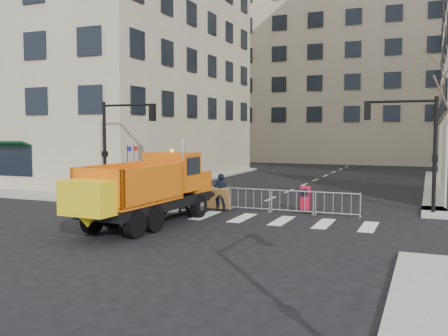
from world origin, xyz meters
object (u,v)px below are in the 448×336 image
at_px(cop_c, 198,191).
at_px(worker, 146,184).
at_px(cop_b, 183,192).
at_px(plow_truck, 147,188).
at_px(cop_a, 221,192).
at_px(newspaper_box, 305,198).

bearing_deg(cop_c, worker, -50.18).
distance_m(cop_b, worker, 2.82).
distance_m(plow_truck, cop_a, 4.87).
bearing_deg(plow_truck, cop_a, -12.65).
bearing_deg(plow_truck, cop_b, 7.39).
xyz_separation_m(cop_a, cop_b, (-1.59, -0.90, 0.02)).
bearing_deg(cop_b, newspaper_box, -164.48).
height_order(worker, newspaper_box, worker).
xyz_separation_m(cop_b, worker, (-2.62, 1.01, 0.18)).
xyz_separation_m(cop_b, newspaper_box, (5.46, 1.88, -0.22)).
distance_m(cop_a, worker, 4.22).
height_order(cop_b, worker, worker).
height_order(cop_b, newspaper_box, cop_b).
relative_size(plow_truck, cop_c, 5.08).
height_order(plow_truck, newspaper_box, plow_truck).
xyz_separation_m(plow_truck, cop_b, (-0.29, 3.75, -0.63)).
height_order(plow_truck, cop_a, plow_truck).
bearing_deg(worker, plow_truck, -56.77).
height_order(cop_a, newspaper_box, cop_a).
xyz_separation_m(cop_a, worker, (-4.21, 0.11, 0.20)).
bearing_deg(cop_a, cop_c, -10.09).
bearing_deg(cop_a, cop_b, 19.34).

